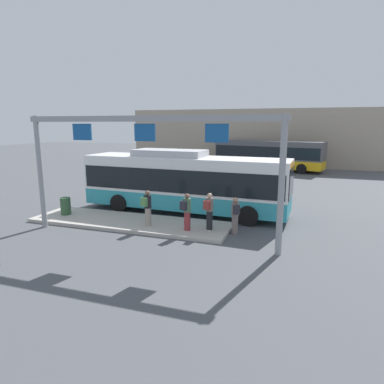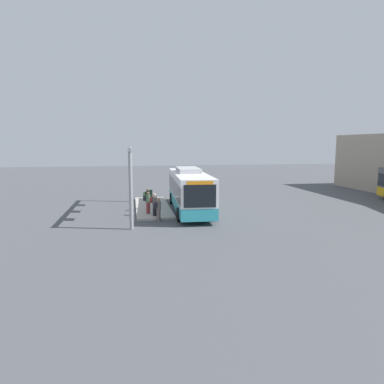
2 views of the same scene
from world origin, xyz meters
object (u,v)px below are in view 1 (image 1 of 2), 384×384
at_px(bus_background_left, 268,153).
at_px(person_waiting_near, 209,210).
at_px(person_boarding, 235,215).
at_px(person_waiting_far, 147,207).
at_px(person_waiting_mid, 187,211).
at_px(bus_main, 184,180).
at_px(trash_bin, 66,206).

xyz_separation_m(bus_background_left, person_waiting_near, (-0.09, -22.64, -0.73)).
height_order(person_boarding, person_waiting_far, person_waiting_far).
relative_size(person_waiting_near, person_waiting_mid, 1.00).
distance_m(bus_main, person_waiting_mid, 3.78).
bearing_deg(bus_main, person_waiting_mid, -65.61).
height_order(bus_main, person_waiting_far, bus_main).
bearing_deg(person_waiting_mid, bus_background_left, 17.59).
distance_m(bus_main, person_boarding, 4.53).
bearing_deg(person_waiting_near, person_boarding, -67.40).
height_order(person_boarding, person_waiting_near, person_waiting_near).
bearing_deg(bus_background_left, trash_bin, -95.92).
relative_size(person_boarding, person_waiting_near, 1.00).
bearing_deg(person_waiting_far, person_boarding, -67.78).
bearing_deg(person_waiting_near, person_waiting_far, 109.41).
relative_size(bus_main, trash_bin, 12.66).
xyz_separation_m(bus_main, person_boarding, (3.44, -2.80, -0.92)).
height_order(person_waiting_far, trash_bin, person_waiting_far).
bearing_deg(trash_bin, person_boarding, 0.83).
distance_m(person_waiting_far, trash_bin, 5.01).
relative_size(person_boarding, trash_bin, 1.86).
bearing_deg(person_waiting_near, trash_bin, 101.81).
bearing_deg(bus_main, person_boarding, -36.72).
distance_m(person_boarding, person_waiting_far, 4.06).
distance_m(bus_background_left, person_waiting_near, 22.65).
xyz_separation_m(bus_main, person_waiting_mid, (1.38, -3.43, -0.76)).
bearing_deg(person_waiting_near, person_waiting_mid, 127.29).
height_order(bus_main, person_waiting_mid, bus_main).
height_order(person_waiting_near, trash_bin, person_waiting_near).
bearing_deg(person_waiting_far, person_waiting_mid, -77.77).
bearing_deg(bus_background_left, person_waiting_mid, -79.02).
xyz_separation_m(person_boarding, person_waiting_mid, (-2.06, -0.63, 0.16)).
xyz_separation_m(bus_background_left, person_waiting_mid, (-1.00, -23.06, -0.73)).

